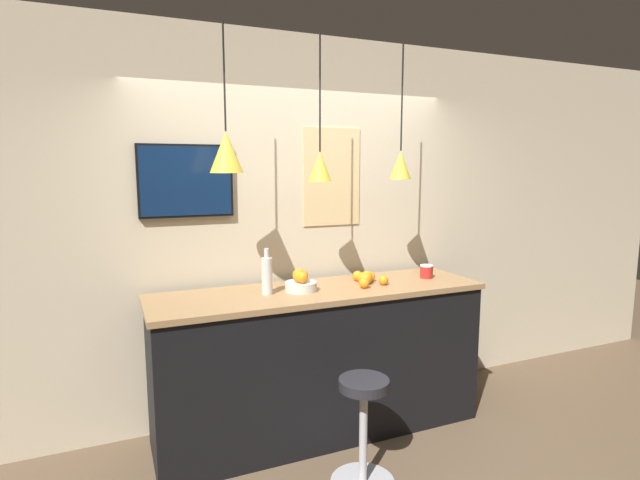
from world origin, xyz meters
name	(u,v)px	position (x,y,z in m)	size (l,w,h in m)	color
back_wall	(297,228)	(0.00, 1.16, 1.45)	(8.00, 0.06, 2.90)	beige
service_counter	(320,360)	(0.00, 0.71, 0.54)	(2.38, 0.67, 1.07)	black
bar_stool	(363,420)	(-0.01, 0.03, 0.41)	(0.39, 0.39, 0.67)	#B7B7BC
fruit_bowl	(301,282)	(-0.14, 0.71, 1.13)	(0.22, 0.22, 0.15)	beige
orange_pile	(366,278)	(0.38, 0.72, 1.11)	(0.25, 0.30, 0.09)	orange
juice_bottle	(267,275)	(-0.39, 0.71, 1.20)	(0.07, 0.07, 0.31)	silver
spread_jar	(426,271)	(0.90, 0.71, 1.12)	(0.10, 0.10, 0.10)	red
pendant_lamp_left	(226,152)	(-0.64, 0.71, 2.02)	(0.21, 0.21, 0.92)	black
pendant_lamp_middle	(320,165)	(0.00, 0.71, 1.93)	(0.16, 0.16, 0.98)	black
pendant_lamp_right	(401,164)	(0.64, 0.71, 1.95)	(0.16, 0.16, 0.97)	black
mounted_tv	(186,181)	(-0.84, 1.11, 1.83)	(0.65, 0.04, 0.50)	black
wall_poster	(332,177)	(0.28, 1.12, 1.84)	(0.48, 0.01, 0.76)	#DBBC84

